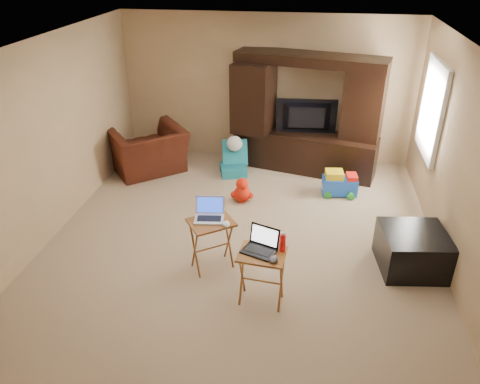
% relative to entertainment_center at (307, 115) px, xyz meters
% --- Properties ---
extents(floor, '(5.50, 5.50, 0.00)m').
position_rel_entertainment_center_xyz_m(floor, '(-0.72, -2.32, -0.98)').
color(floor, tan).
rests_on(floor, ground).
extents(ceiling, '(5.50, 5.50, 0.00)m').
position_rel_entertainment_center_xyz_m(ceiling, '(-0.72, -2.32, 1.52)').
color(ceiling, silver).
rests_on(ceiling, ground).
extents(wall_back, '(5.00, 0.00, 5.00)m').
position_rel_entertainment_center_xyz_m(wall_back, '(-0.72, 0.43, 0.27)').
color(wall_back, tan).
rests_on(wall_back, ground).
extents(wall_front, '(5.00, 0.00, 5.00)m').
position_rel_entertainment_center_xyz_m(wall_front, '(-0.72, -5.07, 0.27)').
color(wall_front, tan).
rests_on(wall_front, ground).
extents(wall_left, '(0.00, 5.50, 5.50)m').
position_rel_entertainment_center_xyz_m(wall_left, '(-3.22, -2.32, 0.27)').
color(wall_left, tan).
rests_on(wall_left, ground).
extents(wall_right, '(0.00, 5.50, 5.50)m').
position_rel_entertainment_center_xyz_m(wall_right, '(1.78, -2.32, 0.27)').
color(wall_right, tan).
rests_on(wall_right, ground).
extents(window_pane, '(0.00, 1.20, 1.20)m').
position_rel_entertainment_center_xyz_m(window_pane, '(1.76, -0.77, 0.42)').
color(window_pane, white).
rests_on(window_pane, ground).
extents(window_frame, '(0.06, 1.14, 1.34)m').
position_rel_entertainment_center_xyz_m(window_frame, '(1.74, -0.77, 0.42)').
color(window_frame, white).
rests_on(window_frame, ground).
extents(entertainment_center, '(2.46, 1.14, 1.95)m').
position_rel_entertainment_center_xyz_m(entertainment_center, '(0.00, 0.00, 0.00)').
color(entertainment_center, black).
rests_on(entertainment_center, floor).
extents(television, '(1.00, 0.19, 0.57)m').
position_rel_entertainment_center_xyz_m(television, '(0.00, -0.04, -0.04)').
color(television, black).
rests_on(television, entertainment_center).
extents(recliner, '(1.54, 1.52, 0.75)m').
position_rel_entertainment_center_xyz_m(recliner, '(-2.61, -0.50, -0.60)').
color(recliner, '#471A0F').
rests_on(recliner, floor).
extents(child_rocker, '(0.55, 0.59, 0.57)m').
position_rel_entertainment_center_xyz_m(child_rocker, '(-1.16, -0.41, -0.69)').
color(child_rocker, '#166E7D').
rests_on(child_rocker, floor).
extents(plush_toy, '(0.36, 0.30, 0.39)m').
position_rel_entertainment_center_xyz_m(plush_toy, '(-0.87, -1.33, -0.78)').
color(plush_toy, red).
rests_on(plush_toy, floor).
extents(push_toy, '(0.57, 0.44, 0.40)m').
position_rel_entertainment_center_xyz_m(push_toy, '(0.58, -0.87, -0.78)').
color(push_toy, blue).
rests_on(push_toy, floor).
extents(ottoman, '(0.84, 0.84, 0.48)m').
position_rel_entertainment_center_xyz_m(ottoman, '(1.38, -2.62, -0.74)').
color(ottoman, black).
rests_on(ottoman, floor).
extents(tray_table_left, '(0.63, 0.61, 0.64)m').
position_rel_entertainment_center_xyz_m(tray_table_left, '(-0.98, -2.99, -0.66)').
color(tray_table_left, brown).
rests_on(tray_table_left, floor).
extents(tray_table_right, '(0.53, 0.44, 0.64)m').
position_rel_entertainment_center_xyz_m(tray_table_right, '(-0.33, -3.51, -0.66)').
color(tray_table_right, '#A86328').
rests_on(tray_table_right, floor).
extents(laptop_left, '(0.37, 0.32, 0.24)m').
position_rel_entertainment_center_xyz_m(laptop_left, '(-1.01, -2.96, -0.21)').
color(laptop_left, silver).
rests_on(laptop_left, tray_table_left).
extents(laptop_right, '(0.41, 0.37, 0.24)m').
position_rel_entertainment_center_xyz_m(laptop_right, '(-0.37, -3.49, -0.22)').
color(laptop_right, black).
rests_on(laptop_right, tray_table_right).
extents(mouse_left, '(0.11, 0.14, 0.05)m').
position_rel_entertainment_center_xyz_m(mouse_left, '(-0.79, -3.06, -0.31)').
color(mouse_left, silver).
rests_on(mouse_left, tray_table_left).
extents(mouse_right, '(0.12, 0.15, 0.05)m').
position_rel_entertainment_center_xyz_m(mouse_right, '(-0.20, -3.63, -0.31)').
color(mouse_right, '#3B3B3F').
rests_on(mouse_right, tray_table_right).
extents(water_bottle, '(0.06, 0.06, 0.20)m').
position_rel_entertainment_center_xyz_m(water_bottle, '(-0.13, -3.43, -0.24)').
color(water_bottle, red).
rests_on(water_bottle, tray_table_right).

